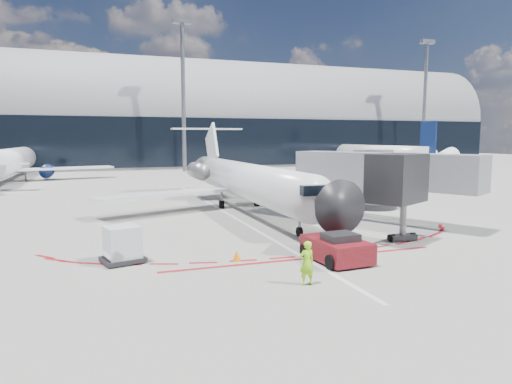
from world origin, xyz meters
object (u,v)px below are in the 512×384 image
object	(u,v)px
ramp_worker	(307,263)
regional_jet	(244,180)
pushback_tug	(337,248)
uld_container	(122,245)

from	to	relation	value
ramp_worker	regional_jet	bearing A→B (deg)	-104.37
pushback_tug	ramp_worker	distance (m)	3.95
ramp_worker	uld_container	xyz separation A→B (m)	(-6.64, 5.69, -0.03)
regional_jet	pushback_tug	bearing A→B (deg)	-92.15
regional_jet	ramp_worker	size ratio (longest dim) A/B	16.54
regional_jet	ramp_worker	distance (m)	19.20
regional_jet	uld_container	size ratio (longest dim) A/B	13.48
regional_jet	uld_container	bearing A→B (deg)	-127.55
pushback_tug	ramp_worker	xyz separation A→B (m)	(-2.84, -2.72, 0.27)
pushback_tug	uld_container	xyz separation A→B (m)	(-9.49, 2.97, 0.24)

